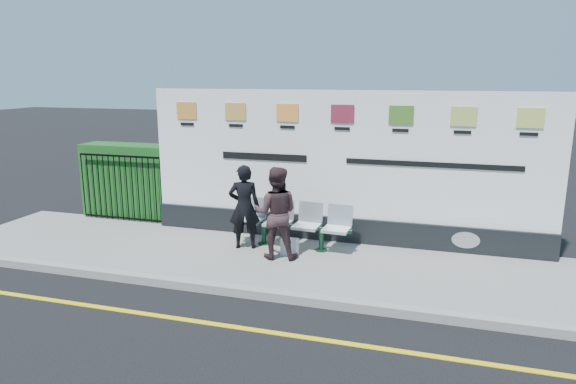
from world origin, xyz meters
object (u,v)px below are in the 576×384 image
object	(u,v)px
woman_right	(276,213)
billboard	(342,177)
bench	(292,235)
woman_left	(244,207)

from	to	relation	value
woman_right	billboard	bearing A→B (deg)	-135.27
bench	woman_right	bearing A→B (deg)	-97.63
bench	woman_right	size ratio (longest dim) A/B	1.33
bench	woman_right	distance (m)	0.88
billboard	woman_left	distance (m)	2.02
woman_left	woman_right	size ratio (longest dim) A/B	0.97
woman_left	billboard	bearing A→B (deg)	-167.46
bench	woman_right	world-z (taller)	woman_right
woman_left	woman_right	world-z (taller)	woman_right
woman_left	woman_right	distance (m)	0.83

